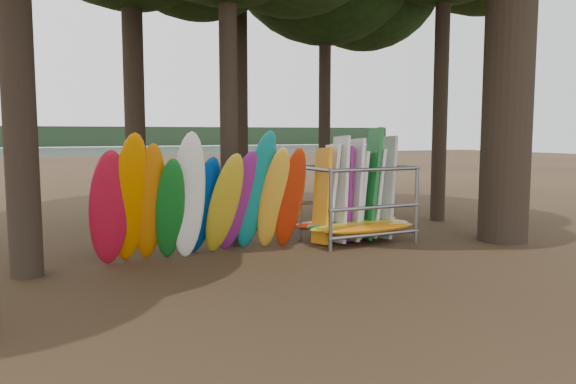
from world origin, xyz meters
name	(u,v)px	position (x,y,z in m)	size (l,w,h in m)	color
ground	(349,266)	(0.00, 0.00, 0.00)	(120.00, 120.00, 0.00)	#47331E
lake	(69,156)	(0.00, 60.00, 0.00)	(160.00, 160.00, 0.00)	gray
far_shore	(44,137)	(0.00, 110.00, 2.00)	(160.00, 4.00, 4.00)	black
kayak_row	(200,202)	(-2.51, 1.89, 1.23)	(4.73, 1.90, 2.90)	#B3122C
storage_rack	(357,206)	(1.57, 2.09, 0.90)	(3.14, 1.58, 2.85)	gray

